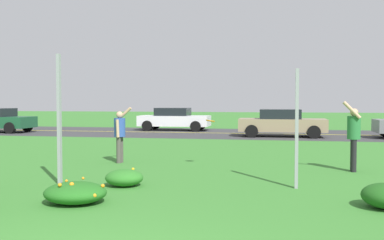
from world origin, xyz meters
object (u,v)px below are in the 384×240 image
(person_thrower_blue_shirt, at_px, (120,132))
(car_white_center_left, at_px, (174,119))
(frisbee_orange, at_px, (210,121))
(car_tan_center_right, at_px, (282,123))
(person_catcher_green_shirt, at_px, (354,133))
(sign_post_by_roadside, at_px, (297,129))
(sign_post_near_path, at_px, (59,119))

(person_thrower_blue_shirt, xyz_separation_m, car_white_center_left, (-1.79, 14.46, -0.20))
(frisbee_orange, height_order, car_tan_center_right, car_tan_center_right)
(person_catcher_green_shirt, bearing_deg, sign_post_by_roadside, -121.84)
(sign_post_near_path, distance_m, frisbee_orange, 4.36)
(person_thrower_blue_shirt, bearing_deg, car_tan_center_right, 65.38)
(person_thrower_blue_shirt, relative_size, car_tan_center_right, 0.38)
(person_catcher_green_shirt, bearing_deg, frisbee_orange, 178.54)
(person_thrower_blue_shirt, bearing_deg, frisbee_orange, -4.92)
(person_thrower_blue_shirt, height_order, person_catcher_green_shirt, person_catcher_green_shirt)
(frisbee_orange, bearing_deg, sign_post_by_roadside, -49.44)
(car_tan_center_right, bearing_deg, person_thrower_blue_shirt, -114.62)
(person_catcher_green_shirt, distance_m, frisbee_orange, 3.87)
(sign_post_by_roadside, xyz_separation_m, car_white_center_left, (-6.87, 17.35, -0.54))
(person_thrower_blue_shirt, height_order, car_tan_center_right, person_thrower_blue_shirt)
(sign_post_near_path, bearing_deg, car_tan_center_right, 70.46)
(person_catcher_green_shirt, bearing_deg, car_white_center_left, 119.75)
(person_catcher_green_shirt, xyz_separation_m, car_white_center_left, (-8.46, 14.80, -0.28))
(sign_post_by_roadside, xyz_separation_m, frisbee_orange, (-2.27, 2.65, 0.03))
(sign_post_by_roadside, relative_size, person_catcher_green_shirt, 1.37)
(sign_post_near_path, relative_size, car_white_center_left, 0.65)
(person_catcher_green_shirt, distance_m, car_white_center_left, 17.05)
(sign_post_near_path, height_order, sign_post_by_roadside, sign_post_near_path)
(person_thrower_blue_shirt, distance_m, person_catcher_green_shirt, 6.68)
(person_thrower_blue_shirt, distance_m, car_tan_center_right, 11.87)
(person_thrower_blue_shirt, bearing_deg, sign_post_by_roadside, -29.66)
(sign_post_by_roadside, height_order, person_thrower_blue_shirt, sign_post_by_roadside)
(sign_post_by_roadside, distance_m, car_white_center_left, 18.67)
(sign_post_by_roadside, distance_m, frisbee_orange, 3.49)
(sign_post_near_path, distance_m, sign_post_by_roadside, 5.23)
(sign_post_near_path, distance_m, car_tan_center_right, 15.14)
(person_thrower_blue_shirt, bearing_deg, sign_post_near_path, -91.91)
(car_white_center_left, bearing_deg, person_thrower_blue_shirt, -82.95)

